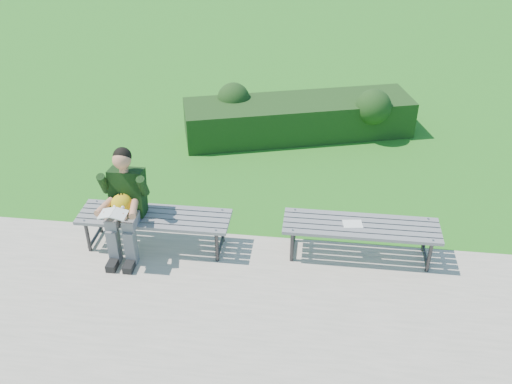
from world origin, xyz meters
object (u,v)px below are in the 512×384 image
hedge (300,116)px  seated_boy (124,201)px  paper_sheet (353,224)px  bench_left (154,219)px  bench_right (361,229)px

hedge → seated_boy: seated_boy is taller
hedge → paper_sheet: size_ratio=16.01×
seated_boy → paper_sheet: (2.63, 0.21, -0.24)m
bench_left → paper_sheet: (2.33, 0.11, 0.06)m
hedge → paper_sheet: hedge is taller
hedge → seated_boy: (-1.84, -3.38, 0.38)m
bench_right → seated_boy: size_ratio=1.37×
bench_right → paper_sheet: bearing=180.0°
bench_right → paper_sheet: size_ratio=7.51×
bench_right → seated_boy: bearing=-175.7°
bench_left → bench_right: 2.43m
bench_right → paper_sheet: (-0.10, 0.00, 0.06)m
paper_sheet → hedge: bearing=103.9°
bench_right → paper_sheet: 0.12m
bench_left → bench_right: same height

